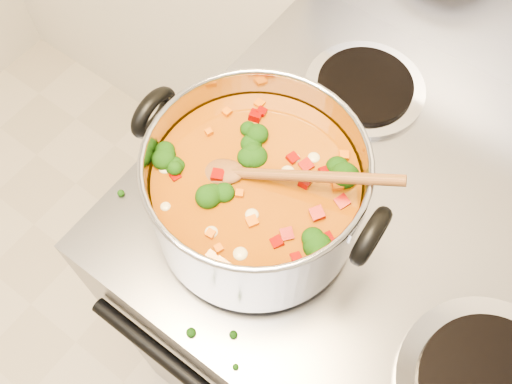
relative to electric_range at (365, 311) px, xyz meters
The scene contains 4 objects.
electric_range is the anchor object (origin of this frame).
stockpot 0.59m from the electric_range, 142.33° to the right, with size 0.33×0.28×0.17m.
wooden_spoon 0.63m from the electric_range, 141.77° to the right, with size 0.24×0.13×0.08m.
cooktop_crumbs 0.52m from the electric_range, 144.37° to the right, with size 0.31×0.31×0.01m.
Camera 1 is at (0.09, 0.74, 1.65)m, focal length 40.00 mm.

